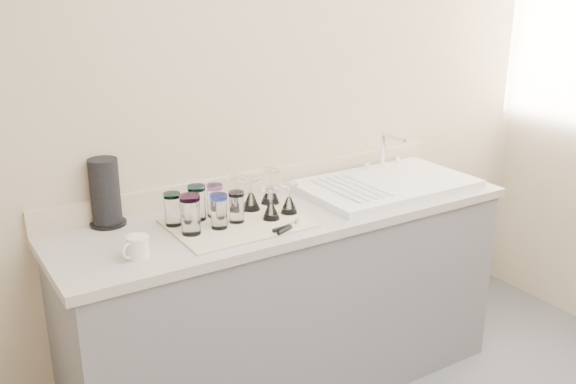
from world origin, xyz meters
TOP-DOWN VIEW (x-y plane):
  - room_envelope at (0.00, 0.00)m, footprint 3.54×3.50m
  - counter_unit at (0.00, 1.20)m, footprint 2.06×0.62m
  - sink_unit at (0.55, 1.20)m, footprint 0.82×0.50m
  - dish_towel at (-0.27, 1.17)m, footprint 0.55×0.42m
  - tumbler_teal at (-0.50, 1.28)m, footprint 0.07×0.07m
  - tumbler_cyan at (-0.39, 1.28)m, footprint 0.07×0.07m
  - tumbler_purple at (-0.31, 1.28)m, footprint 0.07×0.07m
  - tumbler_magenta at (-0.48, 1.15)m, footprint 0.08×0.08m
  - tumbler_blue at (-0.36, 1.15)m, footprint 0.07×0.07m
  - tumbler_lavender at (-0.27, 1.17)m, footprint 0.07×0.07m
  - goblet_back_left at (-0.15, 1.27)m, footprint 0.08×0.08m
  - goblet_back_right at (-0.04, 1.29)m, footprint 0.08×0.08m
  - goblet_front_left at (-0.13, 1.12)m, footprint 0.07×0.07m
  - goblet_front_right at (-0.03, 1.15)m, footprint 0.07×0.07m
  - goblet_extra at (-0.19, 1.31)m, footprint 0.08×0.08m
  - can_opener at (-0.14, 0.99)m, footprint 0.13×0.07m
  - white_mug at (-0.73, 1.06)m, footprint 0.12×0.10m
  - paper_towel_roll at (-0.72, 1.44)m, footprint 0.15×0.15m

SIDE VIEW (x-z plane):
  - counter_unit at x=0.00m, z-range 0.00..0.90m
  - dish_towel at x=-0.27m, z-range 0.90..0.91m
  - can_opener at x=-0.14m, z-range 0.91..0.92m
  - sink_unit at x=0.55m, z-range 0.81..1.03m
  - white_mug at x=-0.73m, z-range 0.90..0.98m
  - goblet_front_left at x=-0.13m, z-range 0.89..1.02m
  - goblet_front_right at x=-0.03m, z-range 0.89..1.02m
  - goblet_back_left at x=-0.15m, z-range 0.89..1.03m
  - goblet_extra at x=-0.19m, z-range 0.88..1.03m
  - goblet_back_right at x=-0.04m, z-range 0.88..1.03m
  - tumbler_lavender at x=-0.27m, z-range 0.91..1.04m
  - tumbler_teal at x=-0.50m, z-range 0.91..1.04m
  - tumbler_purple at x=-0.31m, z-range 0.91..1.05m
  - tumbler_blue at x=-0.36m, z-range 0.91..1.05m
  - tumbler_cyan at x=-0.39m, z-range 0.91..1.06m
  - tumbler_magenta at x=-0.48m, z-range 0.91..1.07m
  - paper_towel_roll at x=-0.72m, z-range 0.90..1.18m
  - room_envelope at x=0.00m, z-range 0.30..2.82m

